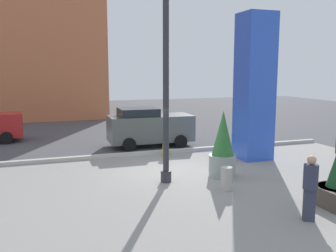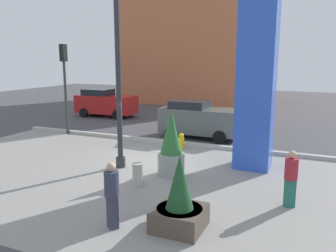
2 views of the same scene
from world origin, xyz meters
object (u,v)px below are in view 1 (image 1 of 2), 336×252
(lamp_post, at_px, (166,78))
(pedestrian_on_sidewalk, at_px, (310,185))
(potted_plant_curbside, at_px, (223,147))
(car_far_lane, at_px, (149,127))
(fire_hydrant, at_px, (166,149))
(art_pillar_blue, at_px, (254,87))
(concrete_bollard, at_px, (227,179))

(lamp_post, relative_size, pedestrian_on_sidewalk, 4.27)
(potted_plant_curbside, distance_m, pedestrian_on_sidewalk, 4.24)
(lamp_post, xyz_separation_m, car_far_lane, (1.16, 6.04, -2.53))
(potted_plant_curbside, bearing_deg, car_far_lane, 98.91)
(fire_hydrant, bearing_deg, pedestrian_on_sidewalk, -81.19)
(lamp_post, relative_size, car_far_lane, 1.73)
(lamp_post, distance_m, car_far_lane, 6.65)
(lamp_post, xyz_separation_m, art_pillar_blue, (4.62, 2.06, -0.45))
(art_pillar_blue, bearing_deg, pedestrian_on_sidewalk, -109.83)
(potted_plant_curbside, distance_m, fire_hydrant, 3.67)
(fire_hydrant, height_order, pedestrian_on_sidewalk, pedestrian_on_sidewalk)
(pedestrian_on_sidewalk, bearing_deg, potted_plant_curbside, 93.18)
(art_pillar_blue, relative_size, car_far_lane, 1.47)
(fire_hydrant, height_order, concrete_bollard, same)
(concrete_bollard, relative_size, car_far_lane, 0.18)
(car_far_lane, xyz_separation_m, pedestrian_on_sidewalk, (1.19, -10.30, -0.04))
(art_pillar_blue, distance_m, fire_hydrant, 4.60)
(pedestrian_on_sidewalk, bearing_deg, car_far_lane, 96.57)
(potted_plant_curbside, bearing_deg, lamp_post, 179.25)
(lamp_post, xyz_separation_m, pedestrian_on_sidewalk, (2.34, -4.26, -2.57))
(lamp_post, height_order, potted_plant_curbside, lamp_post)
(art_pillar_blue, bearing_deg, concrete_bollard, -131.48)
(art_pillar_blue, xyz_separation_m, car_far_lane, (-3.47, 3.98, -2.08))
(fire_hydrant, xyz_separation_m, concrete_bollard, (0.38, -4.89, 0.01))
(potted_plant_curbside, relative_size, pedestrian_on_sidewalk, 1.41)
(concrete_bollard, bearing_deg, fire_hydrant, 94.42)
(concrete_bollard, bearing_deg, car_far_lane, 92.83)
(lamp_post, relative_size, concrete_bollard, 9.58)
(art_pillar_blue, distance_m, concrete_bollard, 5.39)
(potted_plant_curbside, height_order, fire_hydrant, potted_plant_curbside)
(lamp_post, bearing_deg, art_pillar_blue, 24.05)
(concrete_bollard, bearing_deg, art_pillar_blue, 48.52)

